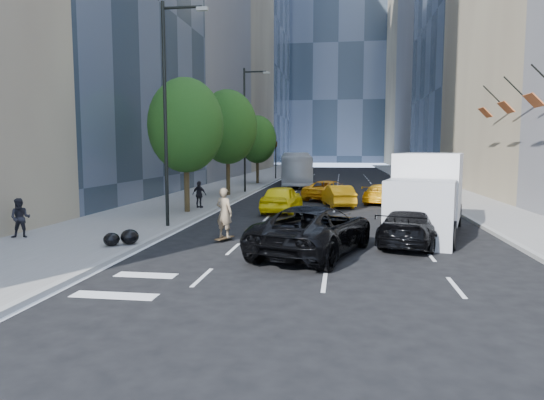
% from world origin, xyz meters
% --- Properties ---
extents(ground, '(160.00, 160.00, 0.00)m').
position_xyz_m(ground, '(0.00, 0.00, 0.00)').
color(ground, black).
rests_on(ground, ground).
extents(sidewalk_left, '(6.00, 120.00, 0.15)m').
position_xyz_m(sidewalk_left, '(-9.00, 30.00, 0.07)').
color(sidewalk_left, slate).
rests_on(sidewalk_left, ground).
extents(sidewalk_right, '(4.00, 120.00, 0.15)m').
position_xyz_m(sidewalk_right, '(10.00, 30.00, 0.07)').
color(sidewalk_right, slate).
rests_on(sidewalk_right, ground).
extents(tower_left_end, '(20.00, 28.00, 60.00)m').
position_xyz_m(tower_left_end, '(-22.00, 92.00, 30.00)').
color(tower_left_end, '#293440').
rests_on(tower_left_end, ground).
extents(tower_right_far, '(20.00, 24.00, 50.00)m').
position_xyz_m(tower_right_far, '(22.00, 98.00, 25.00)').
color(tower_right_far, '#7A6954').
rests_on(tower_right_far, ground).
extents(lamp_near, '(2.13, 0.22, 10.00)m').
position_xyz_m(lamp_near, '(-6.32, 4.00, 5.81)').
color(lamp_near, black).
rests_on(lamp_near, sidewalk_left).
extents(lamp_far, '(2.13, 0.22, 10.00)m').
position_xyz_m(lamp_far, '(-6.32, 22.00, 5.81)').
color(lamp_far, black).
rests_on(lamp_far, sidewalk_left).
extents(tree_near, '(4.20, 4.20, 7.46)m').
position_xyz_m(tree_near, '(-7.20, 9.00, 4.97)').
color(tree_near, '#312513').
rests_on(tree_near, sidewalk_left).
extents(tree_mid, '(4.50, 4.50, 7.99)m').
position_xyz_m(tree_mid, '(-7.20, 19.00, 5.32)').
color(tree_mid, '#312513').
rests_on(tree_mid, sidewalk_left).
extents(tree_far, '(3.90, 3.90, 6.92)m').
position_xyz_m(tree_far, '(-7.20, 32.00, 4.62)').
color(tree_far, '#312513').
rests_on(tree_far, sidewalk_left).
extents(traffic_signal, '(2.48, 0.53, 5.20)m').
position_xyz_m(traffic_signal, '(-6.40, 40.00, 4.23)').
color(traffic_signal, black).
rests_on(traffic_signal, sidewalk_left).
extents(facade_flags, '(1.85, 13.30, 2.05)m').
position_xyz_m(facade_flags, '(10.64, 10.00, 6.18)').
color(facade_flags, black).
rests_on(facade_flags, ground).
extents(skateboarder, '(0.85, 0.71, 2.00)m').
position_xyz_m(skateboarder, '(-3.20, 1.51, 1.00)').
color(skateboarder, '#867154').
rests_on(skateboarder, ground).
extents(black_sedan_lincoln, '(4.59, 6.76, 1.72)m').
position_xyz_m(black_sedan_lincoln, '(0.50, -0.39, 0.86)').
color(black_sedan_lincoln, black).
rests_on(black_sedan_lincoln, ground).
extents(black_sedan_mercedes, '(3.58, 5.50, 1.48)m').
position_xyz_m(black_sedan_mercedes, '(4.20, 1.81, 0.74)').
color(black_sedan_mercedes, black).
rests_on(black_sedan_mercedes, ground).
extents(taxi_a, '(2.29, 4.82, 1.59)m').
position_xyz_m(taxi_a, '(-2.00, 10.63, 0.80)').
color(taxi_a, yellow).
rests_on(taxi_a, ground).
extents(taxi_b, '(2.38, 4.39, 1.37)m').
position_xyz_m(taxi_b, '(1.20, 14.00, 0.69)').
color(taxi_b, '#FFA20D').
rests_on(taxi_b, ground).
extents(taxi_c, '(4.03, 5.53, 1.40)m').
position_xyz_m(taxi_c, '(0.50, 18.00, 0.70)').
color(taxi_c, orange).
rests_on(taxi_c, ground).
extents(taxi_d, '(3.32, 4.92, 1.32)m').
position_xyz_m(taxi_d, '(4.20, 16.07, 0.66)').
color(taxi_d, '#F7AB0D').
rests_on(taxi_d, ground).
extents(city_bus, '(4.23, 12.09, 3.30)m').
position_xyz_m(city_bus, '(-3.20, 31.10, 1.65)').
color(city_bus, '#B9BCBF').
rests_on(city_bus, ground).
extents(box_truck, '(4.38, 7.70, 3.48)m').
position_xyz_m(box_truck, '(5.08, 4.32, 1.77)').
color(box_truck, silver).
rests_on(box_truck, ground).
extents(pedestrian_a, '(0.93, 0.82, 1.59)m').
position_xyz_m(pedestrian_a, '(-11.20, 0.23, 0.94)').
color(pedestrian_a, black).
rests_on(pedestrian_a, sidewalk_left).
extents(pedestrian_b, '(1.01, 0.63, 1.60)m').
position_xyz_m(pedestrian_b, '(-7.02, 10.80, 0.95)').
color(pedestrian_b, black).
rests_on(pedestrian_b, sidewalk_left).
extents(garbage_bags, '(1.13, 1.09, 0.56)m').
position_xyz_m(garbage_bags, '(-6.55, -0.55, 0.42)').
color(garbage_bags, black).
rests_on(garbage_bags, sidewalk_left).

